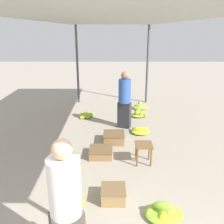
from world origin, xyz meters
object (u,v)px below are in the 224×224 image
object	(u,v)px
vendor_foreground	(65,206)
banana_pile_right_2	(139,107)
stool	(143,148)
crate_mid	(113,194)
shopper_walking_mid	(124,99)
banana_pile_left_1	(65,177)
banana_pile_left_2	(86,115)
banana_pile_left_0	(72,200)
crate_far	(100,152)
crate_near	(113,138)
banana_pile_right_3	(138,113)
banana_pile_right_1	(140,131)
banana_pile_right_0	(163,212)

from	to	relation	value
vendor_foreground	banana_pile_right_2	xyz separation A→B (m)	(1.44, 5.98, -0.76)
stool	crate_mid	xyz separation A→B (m)	(-0.62, -1.17, -0.23)
stool	shopper_walking_mid	size ratio (longest dim) A/B	0.27
banana_pile_left_1	banana_pile_left_2	distance (m)	3.46
banana_pile_left_2	banana_pile_right_2	world-z (taller)	banana_pile_right_2
banana_pile_left_0	crate_far	xyz separation A→B (m)	(0.38, 1.55, 0.01)
banana_pile_left_2	crate_near	distance (m)	2.00
stool	crate_mid	bearing A→B (deg)	-117.72
banana_pile_right_3	banana_pile_right_1	bearing A→B (deg)	-94.22
stool	banana_pile_left_1	world-z (taller)	stool
banana_pile_right_3	crate_far	size ratio (longest dim) A/B	1.04
banana_pile_right_1	vendor_foreground	bearing A→B (deg)	-107.64
banana_pile_left_0	banana_pile_right_0	size ratio (longest dim) A/B	0.75
stool	banana_pile_left_2	bearing A→B (deg)	116.75
banana_pile_right_0	banana_pile_left_2	bearing A→B (deg)	109.31
shopper_walking_mid	crate_far	bearing A→B (deg)	-109.09
vendor_foreground	crate_far	xyz separation A→B (m)	(0.25, 2.62, -0.74)
vendor_foreground	banana_pile_left_0	distance (m)	1.31
banana_pile_right_3	banana_pile_left_0	bearing A→B (deg)	-109.58
vendor_foreground	banana_pile_left_1	world-z (taller)	vendor_foreground
banana_pile_right_0	crate_mid	size ratio (longest dim) A/B	1.48
banana_pile_left_0	banana_pile_right_3	bearing A→B (deg)	70.42
banana_pile_left_1	banana_pile_right_0	xyz separation A→B (m)	(1.59, -0.90, -0.01)
banana_pile_right_1	banana_pile_right_3	bearing A→B (deg)	85.78
banana_pile_left_0	stool	bearing A→B (deg)	45.25
banana_pile_right_1	banana_pile_right_2	world-z (taller)	banana_pile_right_2
banana_pile_left_1	crate_mid	size ratio (longest dim) A/B	1.19
banana_pile_left_2	crate_mid	bearing A→B (deg)	-78.64
banana_pile_left_0	banana_pile_right_0	xyz separation A→B (m)	(1.36, -0.29, 0.00)
crate_near	shopper_walking_mid	world-z (taller)	shopper_walking_mid
shopper_walking_mid	crate_near	bearing A→B (deg)	-106.77
banana_pile_left_1	banana_pile_right_2	world-z (taller)	banana_pile_right_2
banana_pile_left_1	shopper_walking_mid	xyz separation A→B (m)	(1.17, 2.60, 0.72)
banana_pile_right_1	crate_far	xyz separation A→B (m)	(-0.98, -1.24, 0.02)
crate_near	crate_mid	distance (m)	2.16
banana_pile_right_1	stool	bearing A→B (deg)	-93.90
crate_near	crate_far	bearing A→B (deg)	-112.18
banana_pile_right_0	stool	bearing A→B (deg)	94.15
banana_pile_left_1	crate_far	size ratio (longest dim) A/B	0.94
banana_pile_left_1	banana_pile_right_0	bearing A→B (deg)	-29.48
vendor_foreground	banana_pile_left_0	size ratio (longest dim) A/B	3.68
banana_pile_right_0	crate_near	bearing A→B (deg)	105.49
crate_far	vendor_foreground	bearing A→B (deg)	-95.40
vendor_foreground	banana_pile_left_2	bearing A→B (deg)	93.26
vendor_foreground	banana_pile_right_0	bearing A→B (deg)	32.31
vendor_foreground	banana_pile_left_0	bearing A→B (deg)	96.87
banana_pile_right_0	banana_pile_right_3	bearing A→B (deg)	88.86
banana_pile_left_2	banana_pile_right_1	xyz separation A→B (m)	(1.52, -1.28, 0.01)
crate_near	banana_pile_right_0	bearing A→B (deg)	-74.51
crate_near	vendor_foreground	bearing A→B (deg)	-99.12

